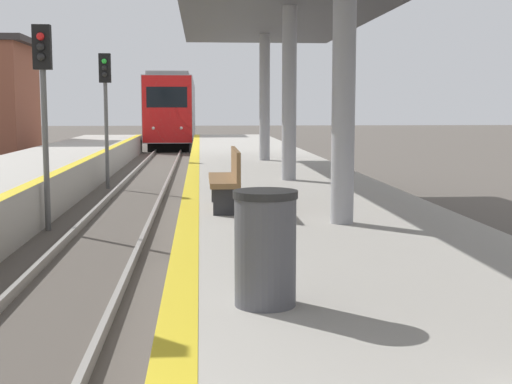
# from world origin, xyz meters

# --- Properties ---
(train) EXTENTS (2.83, 22.28, 4.61)m
(train) POSITION_xyz_m (0.00, 49.89, 2.34)
(train) COLOR black
(train) RESTS_ON ground
(signal_mid) EXTENTS (0.36, 0.31, 4.23)m
(signal_mid) POSITION_xyz_m (-1.36, 13.64, 2.97)
(signal_mid) COLOR #595959
(signal_mid) RESTS_ON ground
(signal_far) EXTENTS (0.36, 0.31, 4.23)m
(signal_far) POSITION_xyz_m (-1.11, 21.38, 2.97)
(signal_far) COLOR #595959
(signal_far) RESTS_ON ground
(trash_bin) EXTENTS (0.51, 0.51, 0.92)m
(trash_bin) POSITION_xyz_m (2.33, 4.13, 1.46)
(trash_bin) COLOR #4C4C51
(trash_bin) RESTS_ON platform_right
(bench) EXTENTS (0.44, 1.83, 0.92)m
(bench) POSITION_xyz_m (2.25, 9.63, 1.49)
(bench) COLOR brown
(bench) RESTS_ON platform_right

